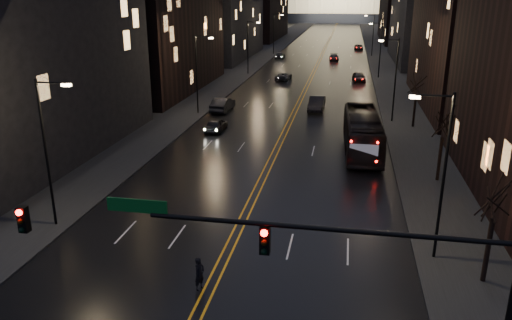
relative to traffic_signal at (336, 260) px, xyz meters
The scene contains 29 objects.
road 130.24m from the traffic_signal, 92.60° to the left, with size 20.00×320.00×0.02m, color black.
sidewalk_left 131.62m from the traffic_signal, 98.71° to the left, with size 8.00×320.00×0.16m, color black.
sidewalk_right 130.35m from the traffic_signal, 86.44° to the left, with size 8.00×320.00×0.16m, color black.
center_line 130.24m from the traffic_signal, 92.60° to the left, with size 0.62×320.00×0.01m, color orange.
building_left_near 35.26m from the traffic_signal, 140.72° to the left, with size 12.00×28.00×22.00m, color black.
building_left_far 95.98m from the traffic_signal, 106.30° to the left, with size 12.00×34.00×20.00m, color black.
building_right_dist 140.94m from the traffic_signal, 83.85° to the left, with size 12.00×40.00×22.00m, color black.
traffic_signal is the anchor object (origin of this frame).
streetlamp_right_near 11.14m from the traffic_signal, 63.88° to the left, with size 2.13×0.25×9.00m.
streetlamp_left_near 19.48m from the traffic_signal, 149.10° to the left, with size 2.13×0.25×9.00m.
streetlamp_right_mid 40.30m from the traffic_signal, 83.01° to the left, with size 2.13×0.25×9.00m.
streetlamp_left_mid 43.36m from the traffic_signal, 112.68° to the left, with size 2.13×0.25×9.00m.
streetlamp_right_far 70.18m from the traffic_signal, 85.99° to the left, with size 2.13×0.25×9.00m.
streetlamp_left_far 71.97m from the traffic_signal, 103.43° to the left, with size 2.13×0.25×9.00m.
streetlamp_right_dist 100.12m from the traffic_signal, 87.19° to the left, with size 2.13×0.25×9.00m.
streetlamp_left_dist 101.39m from the traffic_signal, 99.49° to the left, with size 2.13×0.25×9.00m.
tree_right_near 10.71m from the traffic_signal, 48.45° to the left, with size 2.40×2.40×6.65m.
tree_right_mid 23.13m from the traffic_signal, 72.13° to the left, with size 2.40×2.40×6.65m.
tree_right_far 38.67m from the traffic_signal, 79.43° to the left, with size 2.40×2.40×6.65m.
bus 29.05m from the traffic_signal, 86.81° to the left, with size 2.89×12.35×3.44m, color black.
oncoming_car_a 35.70m from the traffic_signal, 111.35° to the left, with size 1.67×4.14×1.41m, color black.
oncoming_car_b 44.47m from the traffic_signal, 108.99° to the left, with size 1.79×5.12×1.69m, color black.
oncoming_car_c 66.24m from the traffic_signal, 98.80° to the left, with size 2.10×4.56×1.27m, color black.
oncoming_car_d 93.59m from the traffic_signal, 98.87° to the left, with size 1.90×4.67×1.35m, color black.
receding_car_a 44.72m from the traffic_signal, 94.39° to the left, with size 1.77×5.06×1.67m, color black.
receding_car_b 66.00m from the traffic_signal, 88.40° to the left, with size 1.82×4.53×1.54m, color black.
receding_car_c 91.29m from the traffic_signal, 91.81° to the left, with size 1.88×4.61×1.34m, color black.
receding_car_d 113.63m from the traffic_signal, 88.78° to the left, with size 2.06×4.46×1.24m, color black.
pedestrian_a 9.14m from the traffic_signal, 141.78° to the left, with size 0.62×0.40×1.69m, color black.
Camera 1 is at (5.90, -14.84, 13.51)m, focal length 35.00 mm.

